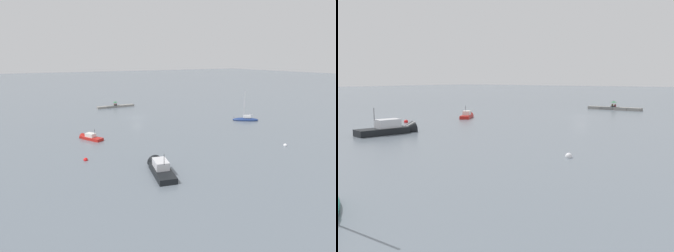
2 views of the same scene
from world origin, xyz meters
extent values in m
plane|color=slate|center=(0.00, 0.00, 0.00)|extent=(500.00, 500.00, 0.00)
cube|color=gray|center=(-4.37, -17.25, 0.31)|extent=(2.84, 1.72, 0.61)
cube|color=gray|center=(-1.46, -17.25, 0.31)|extent=(2.84, 1.72, 0.61)
cube|color=slate|center=(1.46, -17.25, 0.31)|extent=(2.84, 1.72, 0.61)
cube|color=gray|center=(4.37, -17.25, 0.31)|extent=(2.84, 1.72, 0.61)
cube|color=#1E2333|center=(-0.08, -17.07, 0.69)|extent=(0.42, 0.47, 0.16)
cube|color=maroon|center=(-0.11, -17.35, 0.87)|extent=(0.43, 0.27, 0.52)
sphere|color=tan|center=(-0.11, -17.35, 1.23)|extent=(0.22, 0.22, 0.22)
cube|color=#1E2333|center=(0.48, -16.93, 0.69)|extent=(0.42, 0.47, 0.16)
cube|color=brown|center=(0.45, -17.21, 0.87)|extent=(0.43, 0.27, 0.52)
sphere|color=tan|center=(0.45, -17.21, 1.23)|extent=(0.22, 0.22, 0.22)
cylinder|color=black|center=(0.17, -17.18, 1.14)|extent=(0.02, 0.02, 1.05)
cone|color=#19662D|center=(0.17, -17.18, 1.73)|extent=(1.39, 1.39, 0.24)
sphere|color=black|center=(0.17, -17.18, 1.89)|extent=(0.05, 0.05, 0.05)
cube|color=red|center=(14.59, 14.34, 0.18)|extent=(3.47, 4.42, 0.70)
cone|color=red|center=(15.66, 12.53, 0.18)|extent=(2.03, 2.02, 1.48)
cube|color=silver|center=(14.85, 13.91, 0.88)|extent=(1.95, 2.20, 0.70)
cube|color=#283847|center=(15.10, 13.47, 0.91)|extent=(1.00, 0.64, 0.49)
cylinder|color=black|center=(14.27, 14.89, 1.72)|extent=(0.04, 0.04, 0.98)
cube|color=black|center=(10.27, 34.75, 0.26)|extent=(3.54, 6.62, 1.05)
cone|color=black|center=(9.63, 31.68, 0.26)|extent=(2.61, 2.60, 2.21)
cube|color=silver|center=(10.12, 34.01, 1.31)|extent=(2.28, 3.06, 1.05)
cube|color=#283847|center=(9.96, 33.27, 1.36)|extent=(1.65, 0.46, 0.73)
cylinder|color=black|center=(10.47, 35.67, 2.56)|extent=(0.06, 0.06, 1.46)
sphere|color=red|center=(18.03, 24.54, 0.11)|extent=(0.63, 0.63, 0.63)
sphere|color=white|center=(-14.36, 33.99, 0.11)|extent=(0.62, 0.62, 0.62)
camera|label=1|loc=(25.27, 64.28, 15.02)|focal=29.07mm
camera|label=2|loc=(-28.89, 63.85, 6.87)|focal=41.19mm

